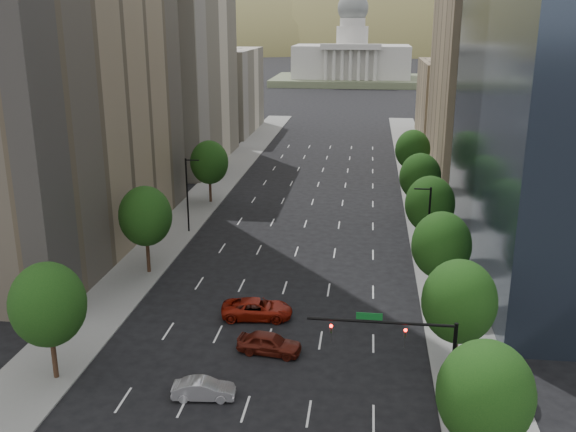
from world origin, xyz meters
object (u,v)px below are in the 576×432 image
at_px(traffic_signal, 413,348).
at_px(car_maroon, 269,343).
at_px(car_silver, 204,389).
at_px(car_red_far, 257,309).
at_px(capitol, 351,61).

xyz_separation_m(traffic_signal, car_maroon, (-10.08, 7.49, -4.33)).
bearing_deg(car_silver, car_red_far, -12.88).
relative_size(capitol, car_red_far, 9.99).
bearing_deg(car_red_far, car_silver, 167.96).
relative_size(car_maroon, car_silver, 1.17).
bearing_deg(capitol, car_red_far, -90.42).
distance_m(capitol, car_silver, 218.99).
bearing_deg(car_silver, traffic_signal, -99.75).
height_order(capitol, car_red_far, capitol).
height_order(car_silver, car_red_far, car_red_far).
relative_size(car_silver, car_red_far, 0.70).
xyz_separation_m(traffic_signal, car_red_far, (-12.03, 13.34, -4.34)).
height_order(capitol, car_maroon, capitol).
bearing_deg(capitol, traffic_signal, -87.26).
xyz_separation_m(capitol, car_maroon, (0.45, -212.22, -7.74)).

